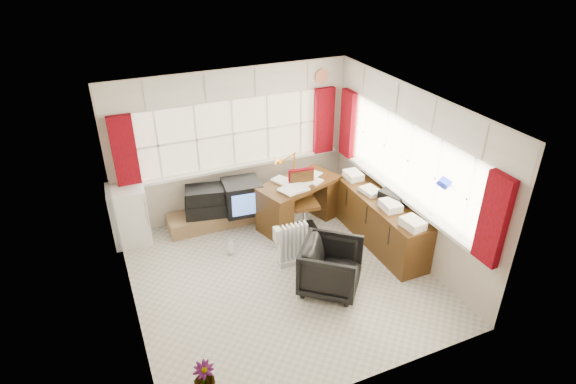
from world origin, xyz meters
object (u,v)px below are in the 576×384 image
(desk_lamp, at_px, (294,159))
(office_chair, at_px, (331,267))
(desk, at_px, (298,201))
(crt_tv, at_px, (242,196))
(task_chair, at_px, (303,198))
(tv_bench, at_px, (211,218))
(credenza, at_px, (379,220))
(mini_fridge, at_px, (129,214))
(radiator, at_px, (292,248))

(desk_lamp, distance_m, office_chair, 2.04)
(desk, bearing_deg, crt_tv, 157.23)
(task_chair, distance_m, crt_tv, 0.99)
(desk, xyz_separation_m, tv_bench, (-1.36, 0.53, -0.31))
(task_chair, xyz_separation_m, tv_bench, (-1.37, 0.65, -0.41))
(desk, distance_m, crt_tv, 0.92)
(desk_lamp, relative_size, tv_bench, 0.33)
(credenza, bearing_deg, crt_tv, 142.70)
(desk, relative_size, mini_fridge, 1.58)
(task_chair, bearing_deg, crt_tv, 150.93)
(desk_lamp, distance_m, radiator, 1.52)
(radiator, relative_size, credenza, 0.33)
(office_chair, distance_m, mini_fridge, 3.26)
(office_chair, bearing_deg, credenza, -20.87)
(desk, relative_size, tv_bench, 1.06)
(credenza, relative_size, mini_fridge, 2.13)
(task_chair, relative_size, mini_fridge, 1.08)
(task_chair, xyz_separation_m, crt_tv, (-0.86, 0.48, -0.02))
(office_chair, xyz_separation_m, radiator, (-0.24, 0.72, -0.09))
(office_chair, xyz_separation_m, tv_bench, (-1.06, 2.21, -0.23))
(credenza, xyz_separation_m, mini_fridge, (-3.53, 1.60, 0.08))
(task_chair, bearing_deg, office_chair, -101.13)
(credenza, xyz_separation_m, tv_bench, (-2.28, 1.52, -0.27))
(desk_lamp, xyz_separation_m, credenza, (0.92, -1.18, -0.71))
(task_chair, distance_m, mini_fridge, 2.72)
(mini_fridge, bearing_deg, desk, -13.11)
(credenza, bearing_deg, desk_lamp, 127.71)
(radiator, relative_size, crt_tv, 1.04)
(task_chair, relative_size, radiator, 1.54)
(credenza, bearing_deg, desk, 132.89)
(task_chair, height_order, radiator, task_chair)
(desk, bearing_deg, radiator, -119.22)
(desk_lamp, xyz_separation_m, tv_bench, (-1.36, 0.34, -0.97))
(credenza, bearing_deg, radiator, 178.77)
(desk_lamp, height_order, office_chair, desk_lamp)
(radiator, relative_size, mini_fridge, 0.71)
(desk, xyz_separation_m, radiator, (-0.54, -0.96, -0.16))
(credenza, distance_m, mini_fridge, 3.88)
(credenza, bearing_deg, tv_bench, 146.30)
(desk, bearing_deg, office_chair, -99.87)
(office_chair, xyz_separation_m, mini_fridge, (-2.31, 2.29, 0.11))
(desk_lamp, xyz_separation_m, mini_fridge, (-2.61, 0.42, -0.63))
(crt_tv, bearing_deg, tv_bench, 161.38)
(office_chair, distance_m, radiator, 0.77)
(desk_lamp, relative_size, office_chair, 0.59)
(desk_lamp, height_order, crt_tv, desk_lamp)
(tv_bench, bearing_deg, office_chair, -64.29)
(desk_lamp, height_order, mini_fridge, desk_lamp)
(task_chair, bearing_deg, tv_bench, 154.61)
(desk, height_order, radiator, desk)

